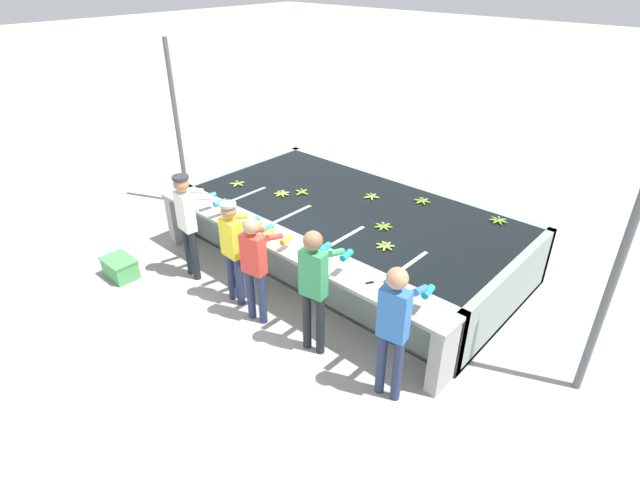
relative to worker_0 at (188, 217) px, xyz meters
The scene contains 21 objects.
ground_plane 1.83m from the worker_0, 11.06° to the left, with size 80.00×80.00×0.00m, color #A3A099.
wash_tank 2.64m from the worker_0, 54.92° to the left, with size 5.39×2.76×0.94m.
work_ledge 1.61m from the worker_0, 19.16° to the left, with size 5.39×0.45×0.94m.
worker_0 is the anchor object (origin of this frame).
worker_1 1.02m from the worker_0, ahead, with size 0.43×0.72×1.58m.
worker_2 1.56m from the worker_0, ahead, with size 0.47×0.73×1.58m.
worker_3 2.55m from the worker_0, ahead, with size 0.48×0.74×1.72m.
worker_4 3.70m from the worker_0, ahead, with size 0.47×0.74×1.73m.
banana_bunch_floating_0 1.53m from the worker_0, 112.42° to the left, with size 0.27×0.28×0.08m.
banana_bunch_floating_1 4.66m from the worker_0, 42.77° to the left, with size 0.28×0.28×0.08m.
banana_bunch_floating_2 2.95m from the worker_0, 28.07° to the left, with size 0.28×0.28×0.08m.
banana_bunch_floating_3 1.98m from the worker_0, 75.17° to the left, with size 0.28×0.28×0.08m.
banana_bunch_floating_4 2.96m from the worker_0, 59.91° to the left, with size 0.28×0.27×0.08m.
banana_bunch_floating_5 3.70m from the worker_0, 53.57° to the left, with size 0.28×0.28×0.08m.
banana_bunch_floating_6 1.68m from the worker_0, 79.80° to the left, with size 0.28×0.28×0.08m.
banana_bunch_floating_7 2.90m from the worker_0, 39.33° to the left, with size 0.28×0.28×0.08m.
knife_0 3.08m from the worker_0, 11.38° to the left, with size 0.21×0.31×0.02m.
knife_1 0.63m from the worker_0, 60.83° to the left, with size 0.32×0.19×0.02m.
crate 1.46m from the worker_0, 135.29° to the right, with size 0.55×0.39×0.32m.
support_post_left 2.83m from the worker_0, 147.79° to the left, with size 0.09×0.09×3.20m.
support_post_right 5.55m from the worker_0, 16.74° to the left, with size 0.09×0.09×3.20m.
Camera 1 is at (4.43, -3.88, 4.41)m, focal length 28.00 mm.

